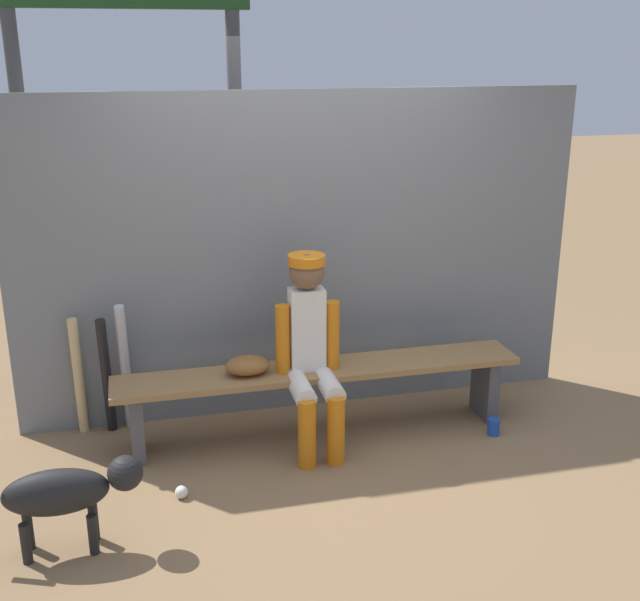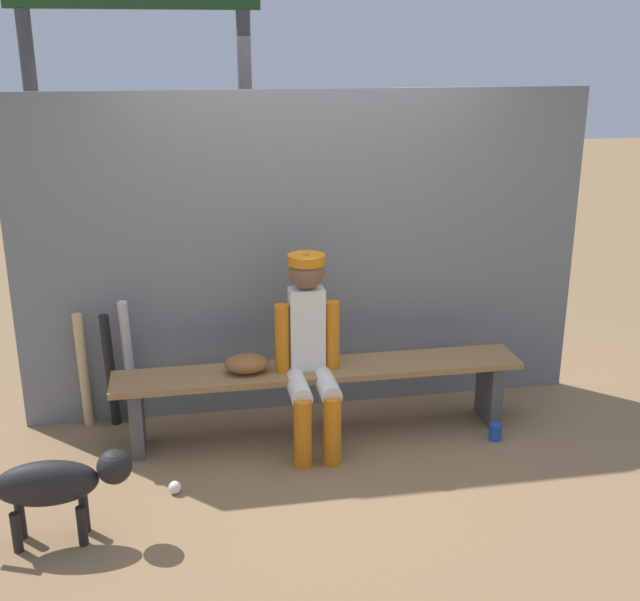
% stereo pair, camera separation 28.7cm
% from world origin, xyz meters
% --- Properties ---
extents(ground_plane, '(30.00, 30.00, 0.00)m').
position_xyz_m(ground_plane, '(0.00, 0.00, 0.00)').
color(ground_plane, olive).
extents(chainlink_fence, '(3.84, 0.03, 2.18)m').
position_xyz_m(chainlink_fence, '(0.00, 0.47, 1.09)').
color(chainlink_fence, slate).
rests_on(chainlink_fence, ground_plane).
extents(dugout_bench, '(2.63, 0.36, 0.48)m').
position_xyz_m(dugout_bench, '(0.00, 0.00, 0.38)').
color(dugout_bench, olive).
rests_on(dugout_bench, ground_plane).
extents(player_seated, '(0.41, 0.55, 1.23)m').
position_xyz_m(player_seated, '(-0.08, -0.11, 0.67)').
color(player_seated, silver).
rests_on(player_seated, ground_plane).
extents(baseball_glove, '(0.28, 0.20, 0.12)m').
position_xyz_m(baseball_glove, '(-0.47, 0.00, 0.54)').
color(baseball_glove, brown).
rests_on(baseball_glove, dugout_bench).
extents(bat_aluminum_silver, '(0.08, 0.22, 0.91)m').
position_xyz_m(bat_aluminum_silver, '(-1.21, 0.35, 0.45)').
color(bat_aluminum_silver, '#B7B7BC').
rests_on(bat_aluminum_silver, ground_plane).
extents(bat_aluminum_black, '(0.08, 0.19, 0.82)m').
position_xyz_m(bat_aluminum_black, '(-1.34, 0.34, 0.41)').
color(bat_aluminum_black, black).
rests_on(bat_aluminum_black, ground_plane).
extents(bat_wood_natural, '(0.07, 0.13, 0.81)m').
position_xyz_m(bat_wood_natural, '(-1.51, 0.39, 0.41)').
color(bat_wood_natural, tan).
rests_on(bat_wood_natural, ground_plane).
extents(baseball, '(0.07, 0.07, 0.07)m').
position_xyz_m(baseball, '(-0.95, -0.55, 0.04)').
color(baseball, white).
rests_on(baseball, ground_plane).
extents(cup_on_ground, '(0.08, 0.08, 0.11)m').
position_xyz_m(cup_on_ground, '(1.11, -0.28, 0.06)').
color(cup_on_ground, '#1E47AD').
rests_on(cup_on_ground, ground_plane).
extents(cup_on_bench, '(0.08, 0.08, 0.11)m').
position_xyz_m(cup_on_bench, '(-0.10, 0.06, 0.54)').
color(cup_on_bench, red).
rests_on(cup_on_bench, dugout_bench).
extents(scoreboard, '(1.98, 0.27, 3.77)m').
position_xyz_m(scoreboard, '(-0.99, 1.24, 2.61)').
color(scoreboard, '#3F3F42').
rests_on(scoreboard, ground_plane).
extents(dog, '(0.84, 0.20, 0.49)m').
position_xyz_m(dog, '(-1.52, -0.90, 0.34)').
color(dog, black).
rests_on(dog, ground_plane).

